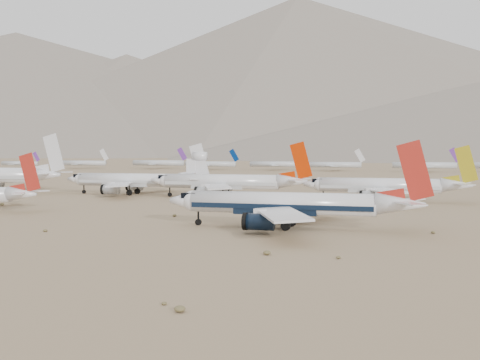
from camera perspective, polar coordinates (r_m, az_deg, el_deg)
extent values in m
plane|color=#856B4D|center=(113.59, 5.44, -4.74)|extent=(7000.00, 7000.00, 0.00)
cylinder|color=white|center=(115.20, 3.92, -2.20)|extent=(35.68, 4.22, 4.22)
cube|color=black|center=(115.24, 3.92, -2.46)|extent=(34.96, 4.28, 0.95)
sphere|color=white|center=(120.04, -4.45, -1.99)|extent=(4.22, 4.22, 4.22)
cube|color=black|center=(120.16, -4.74, -1.43)|extent=(2.95, 2.74, 1.05)
cone|color=white|center=(112.85, 14.97, -2.24)|extent=(8.92, 4.22, 4.22)
cube|color=white|center=(102.52, 4.02, -3.26)|extent=(13.78, 21.71, 0.66)
cube|color=white|center=(108.71, 15.86, -2.17)|extent=(5.66, 7.40, 0.25)
cylinder|color=black|center=(107.39, 1.93, -3.99)|extent=(4.95, 3.04, 3.04)
cube|color=white|center=(127.03, 6.27, -2.06)|extent=(13.78, 21.71, 0.66)
cube|color=white|center=(116.88, 15.84, -1.81)|extent=(5.66, 7.40, 0.25)
cylinder|color=black|center=(124.40, 3.83, -3.03)|extent=(4.95, 3.04, 3.04)
cube|color=#AF2319|center=(112.47, 16.27, 0.87)|extent=(6.76, 0.34, 11.14)
cylinder|color=black|center=(120.13, -3.97, -4.01)|extent=(1.27, 0.53, 1.27)
cylinder|color=black|center=(112.46, 4.36, -4.36)|extent=(1.77, 1.05, 1.77)
cylinder|color=black|center=(118.21, 4.91, -4.00)|extent=(1.77, 1.05, 1.77)
cone|color=white|center=(152.56, -19.93, -1.25)|extent=(7.55, 3.62, 3.62)
cube|color=white|center=(148.85, -20.25, -1.19)|extent=(4.79, 6.27, 0.22)
cube|color=white|center=(154.53, -18.74, -1.01)|extent=(4.79, 6.27, 0.22)
cube|color=#AF2319|center=(151.07, -19.32, 0.70)|extent=(5.72, 0.29, 9.43)
cylinder|color=white|center=(176.93, 13.04, -0.48)|extent=(34.07, 4.14, 4.14)
cube|color=silver|center=(176.96, 13.04, -0.65)|extent=(33.39, 4.20, 0.93)
sphere|color=white|center=(178.47, 7.57, -0.40)|extent=(4.14, 4.14, 4.14)
cube|color=black|center=(178.49, 7.38, -0.03)|extent=(2.90, 2.69, 1.04)
cone|color=white|center=(177.26, 19.86, -0.48)|extent=(8.52, 4.14, 4.14)
cube|color=white|center=(164.90, 13.77, -0.99)|extent=(13.16, 20.73, 0.64)
cube|color=white|center=(173.45, 20.51, -0.39)|extent=(5.41, 7.07, 0.25)
cylinder|color=silver|center=(168.80, 12.27, -1.52)|extent=(4.73, 2.98, 2.98)
cube|color=white|center=(188.86, 14.00, -0.50)|extent=(13.16, 20.73, 0.64)
cube|color=white|center=(181.28, 20.29, -0.25)|extent=(5.41, 7.07, 0.25)
cylinder|color=silver|center=(185.59, 12.56, -1.12)|extent=(4.73, 2.98, 2.98)
cube|color=#B4A21A|center=(177.22, 20.66, 1.42)|extent=(6.46, 0.33, 10.64)
cylinder|color=black|center=(178.62, 7.89, -1.73)|extent=(1.24, 0.52, 1.24)
cylinder|color=black|center=(174.26, 13.45, -1.82)|extent=(1.74, 1.04, 1.74)
cylinder|color=black|center=(180.03, 13.52, -1.67)|extent=(1.74, 1.04, 1.74)
cylinder|color=white|center=(186.01, -1.81, -0.13)|extent=(36.36, 4.44, 4.44)
cube|color=silver|center=(186.04, -1.81, -0.30)|extent=(35.63, 4.51, 1.00)
sphere|color=white|center=(192.20, -6.99, -0.05)|extent=(4.44, 4.44, 4.44)
cube|color=black|center=(192.40, -7.18, 0.31)|extent=(3.11, 2.89, 1.11)
cone|color=white|center=(180.59, 5.01, -0.13)|extent=(9.09, 4.44, 4.44)
cube|color=white|center=(173.01, -2.19, -0.63)|extent=(14.04, 22.13, 0.69)
cube|color=white|center=(176.12, 5.33, -0.03)|extent=(5.77, 7.55, 0.27)
cylinder|color=silver|center=(178.27, -3.29, -1.17)|extent=(5.05, 3.20, 3.20)
cube|color=white|center=(197.55, 0.07, -0.17)|extent=(14.04, 22.13, 0.69)
cube|color=white|center=(184.38, 5.79, 0.10)|extent=(5.77, 7.55, 0.27)
cylinder|color=silver|center=(195.37, -1.59, -0.80)|extent=(5.05, 3.20, 3.20)
cube|color=red|center=(179.91, 5.81, 1.86)|extent=(6.89, 0.36, 11.35)
cylinder|color=black|center=(192.07, -6.68, -1.38)|extent=(1.33, 0.56, 1.33)
cylinder|color=black|center=(182.88, -1.65, -1.50)|extent=(1.87, 1.11, 1.87)
cylinder|color=black|center=(188.81, -1.09, -1.36)|extent=(1.87, 1.11, 1.87)
cylinder|color=white|center=(202.35, -10.47, 0.02)|extent=(35.81, 4.29, 4.29)
cube|color=silver|center=(202.38, -10.46, -0.13)|extent=(35.09, 4.35, 0.96)
sphere|color=white|center=(210.80, -14.84, 0.09)|extent=(4.29, 4.29, 4.29)
cube|color=black|center=(211.08, -15.00, 0.41)|extent=(3.00, 2.79, 1.07)
cone|color=white|center=(193.67, -4.57, 0.03)|extent=(8.95, 4.29, 4.29)
cube|color=white|center=(189.91, -11.38, -0.41)|extent=(13.83, 21.79, 0.67)
cube|color=white|center=(189.18, -4.51, 0.12)|extent=(5.68, 7.43, 0.26)
cylinder|color=silver|center=(195.54, -12.12, -0.89)|extent=(4.97, 3.09, 3.09)
cube|color=white|center=(212.63, -8.31, -0.02)|extent=(13.83, 21.79, 0.67)
cube|color=white|center=(196.94, -3.68, 0.23)|extent=(5.68, 7.43, 0.26)
cylinder|color=silver|center=(211.31, -9.90, -0.58)|extent=(4.97, 3.09, 3.09)
cube|color=white|center=(192.61, -3.88, 1.85)|extent=(6.79, 0.34, 11.18)
cylinder|color=white|center=(192.51, -3.81, 2.26)|extent=(4.48, 2.78, 2.78)
cylinder|color=black|center=(210.52, -14.58, -1.08)|extent=(1.29, 0.54, 1.29)
cylinder|color=black|center=(199.25, -10.45, -1.19)|extent=(1.80, 1.07, 1.80)
cylinder|color=black|center=(204.65, -9.71, -1.07)|extent=(1.80, 1.07, 1.80)
cone|color=white|center=(214.94, -17.88, 0.49)|extent=(10.64, 5.23, 5.23)
cube|color=white|center=(209.67, -18.15, 0.61)|extent=(6.76, 8.84, 0.31)
cube|color=white|center=(240.44, -20.49, 0.39)|extent=(16.44, 25.91, 0.81)
cube|color=white|center=(217.92, -16.72, 0.71)|extent=(6.76, 8.84, 0.31)
cube|color=white|center=(213.15, -17.25, 2.47)|extent=(8.07, 0.42, 13.29)
cylinder|color=silver|center=(492.46, -20.16, 1.50)|extent=(31.16, 3.08, 3.08)
cube|color=#6A2F9C|center=(483.96, -18.75, 2.12)|extent=(6.21, 0.31, 7.82)
cube|color=silver|center=(485.94, -20.71, 1.42)|extent=(8.21, 14.34, 0.31)
cube|color=silver|center=(499.04, -19.61, 1.47)|extent=(8.21, 14.34, 0.31)
cylinder|color=silver|center=(473.77, -14.65, 1.57)|extent=(37.72, 3.73, 3.73)
cube|color=white|center=(465.00, -12.77, 2.35)|extent=(7.51, 0.37, 9.46)
cube|color=silver|center=(465.37, -15.26, 1.47)|extent=(9.94, 17.36, 0.37)
cube|color=silver|center=(482.25, -14.07, 1.54)|extent=(9.94, 17.36, 0.37)
cylinder|color=silver|center=(459.41, -7.75, 1.62)|extent=(40.83, 4.04, 4.04)
cube|color=#6A2F9C|center=(452.06, -5.51, 2.48)|extent=(8.13, 0.40, 10.24)
cube|color=silver|center=(449.74, -8.28, 1.51)|extent=(10.76, 18.80, 0.40)
cube|color=silver|center=(469.15, -7.24, 1.58)|extent=(10.76, 18.80, 0.40)
cylinder|color=silver|center=(431.89, -2.83, 1.53)|extent=(37.56, 3.71, 3.71)
cube|color=navy|center=(426.55, -0.57, 2.36)|extent=(7.48, 0.37, 9.42)
cube|color=silver|center=(422.69, -3.24, 1.43)|extent=(9.90, 17.29, 0.37)
cube|color=silver|center=(441.14, -2.43, 1.49)|extent=(9.90, 17.29, 0.37)
cylinder|color=silver|center=(425.90, 3.46, 1.52)|extent=(38.08, 3.76, 3.76)
cube|color=#6A2F9C|center=(422.40, 5.84, 2.36)|extent=(7.58, 0.38, 9.55)
cube|color=silver|center=(416.28, 3.17, 1.40)|extent=(10.03, 17.53, 0.38)
cube|color=silver|center=(435.55, 3.73, 1.47)|extent=(10.03, 17.53, 0.38)
cylinder|color=silver|center=(414.05, 8.85, 1.44)|extent=(37.59, 3.71, 3.71)
cube|color=white|center=(412.25, 11.30, 2.28)|extent=(7.49, 0.37, 9.43)
cube|color=silver|center=(404.41, 8.69, 1.33)|extent=(9.90, 17.30, 0.37)
cube|color=silver|center=(423.72, 9.00, 1.40)|extent=(9.90, 17.30, 0.37)
cylinder|color=silver|center=(409.65, 17.07, 1.35)|extent=(40.29, 3.98, 3.98)
cube|color=#6A2F9C|center=(410.48, 19.73, 2.24)|extent=(8.02, 0.40, 10.11)
cube|color=silver|center=(399.25, 17.11, 1.22)|extent=(10.61, 18.55, 0.40)
cube|color=silver|center=(420.09, 17.03, 1.30)|extent=(10.61, 18.55, 0.40)
cone|color=slate|center=(2265.24, -20.38, 7.74)|extent=(3024.00, 3024.00, 420.00)
cone|color=slate|center=(1865.91, -10.67, 7.09)|extent=(1800.00, 1800.00, 300.00)
cone|color=slate|center=(1842.13, 5.49, 9.84)|extent=(2444.00, 2444.00, 470.00)
cone|color=slate|center=(1408.91, -15.25, 4.21)|extent=(855.00, 855.00, 95.00)
cone|color=slate|center=(1219.06, 21.74, 5.36)|extent=(1260.00, 1260.00, 140.00)
ellipsoid|color=brown|center=(173.97, -21.63, -2.14)|extent=(1.12, 1.12, 0.62)
ellipsoid|color=brown|center=(116.15, -17.98, -4.58)|extent=(0.84, 0.84, 0.46)
ellipsoid|color=brown|center=(135.69, -6.23, -3.36)|extent=(0.98, 0.98, 0.54)
ellipsoid|color=brown|center=(60.32, -7.20, -11.52)|extent=(0.56, 0.56, 0.31)
ellipsoid|color=brown|center=(84.96, 9.31, -7.25)|extent=(0.70, 0.70, 0.39)
ellipsoid|color=brown|center=(113.53, 17.84, -4.75)|extent=(0.84, 0.84, 0.46)
ellipsoid|color=brown|center=(57.58, -5.74, -12.06)|extent=(1.09, 1.09, 0.60)
ellipsoid|color=brown|center=(86.88, 2.57, -6.90)|extent=(1.12, 1.12, 0.62)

